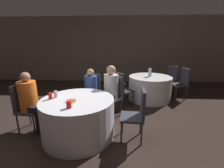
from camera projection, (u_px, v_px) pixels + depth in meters
ground_plane at (77, 131)px, 2.97m from camera, size 16.00×16.00×0.00m
wall_back at (102, 50)px, 6.60m from camera, size 16.00×0.06×2.80m
table_near at (79, 117)px, 2.78m from camera, size 1.32×1.32×0.72m
table_far at (150, 88)px, 4.59m from camera, size 1.27×1.27×0.72m
chair_near_northeast at (114, 93)px, 3.54m from camera, size 0.56×0.56×0.94m
chair_near_east at (138, 111)px, 2.59m from camera, size 0.43×0.43×0.94m
chair_near_west at (25, 104)px, 2.89m from camera, size 0.44×0.44×0.94m
chair_near_north at (92, 90)px, 3.76m from camera, size 0.42×0.43×0.94m
chair_far_northeast at (171, 77)px, 5.13m from camera, size 0.56×0.56×0.94m
chair_far_east at (182, 81)px, 4.67m from camera, size 0.47×0.47×0.94m
chair_far_west at (116, 80)px, 4.70m from camera, size 0.44×0.44×0.94m
chair_far_southwest at (122, 87)px, 4.00m from camera, size 0.56×0.56×0.94m
person_white_shirt at (109, 92)px, 3.40m from camera, size 0.44×0.47×1.22m
person_orange_shirt at (32, 103)px, 2.85m from camera, size 0.50×0.35×1.18m
person_blue_shirt at (90, 92)px, 3.59m from camera, size 0.31×0.49×1.11m
pizza_plate_near at (72, 101)px, 2.57m from camera, size 0.21×0.21×0.02m
soda_can_silver at (56, 94)px, 2.75m from camera, size 0.07×0.07×0.12m
soda_can_red at (50, 96)px, 2.67m from camera, size 0.07×0.07×0.12m
cup_near at (69, 105)px, 2.30m from camera, size 0.08×0.08×0.11m
bottle_far at (150, 73)px, 4.46m from camera, size 0.09×0.09×0.24m
cup_far at (150, 74)px, 4.61m from camera, size 0.09×0.09×0.09m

